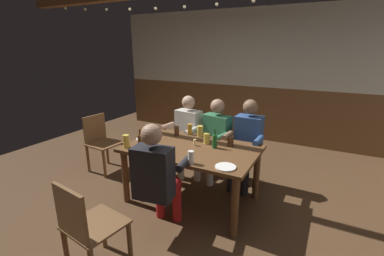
{
  "coord_description": "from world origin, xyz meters",
  "views": [
    {
      "loc": [
        1.44,
        -2.58,
        1.9
      ],
      "look_at": [
        0.0,
        0.15,
        0.97
      ],
      "focal_mm": 25.16,
      "sensor_mm": 36.0,
      "label": 1
    }
  ],
  "objects": [
    {
      "name": "back_wall_wainscot",
      "position": [
        0.0,
        2.99,
        0.56
      ],
      "size": [
        6.31,
        0.12,
        1.12
      ],
      "primitive_type": "cube",
      "color": "brown",
      "rests_on": "ground_plane"
    },
    {
      "name": "pint_glass_7",
      "position": [
        -0.25,
        0.57,
        0.8
      ],
      "size": [
        0.06,
        0.06,
        0.15
      ],
      "primitive_type": "cylinder",
      "color": "gold",
      "rests_on": "dining_table"
    },
    {
      "name": "pint_glass_1",
      "position": [
        0.22,
        -0.29,
        0.8
      ],
      "size": [
        0.06,
        0.06,
        0.14
      ],
      "primitive_type": "cylinder",
      "color": "white",
      "rests_on": "dining_table"
    },
    {
      "name": "plate_1",
      "position": [
        -0.68,
        0.09,
        0.74
      ],
      "size": [
        0.22,
        0.22,
        0.01
      ],
      "primitive_type": "cylinder",
      "color": "white",
      "rests_on": "dining_table"
    },
    {
      "name": "string_lights",
      "position": [
        -0.0,
        0.35,
        2.38
      ],
      "size": [
        4.45,
        0.04,
        0.14
      ],
      "color": "#F9EAB2"
    },
    {
      "name": "ground_plane",
      "position": [
        0.0,
        0.0,
        0.0
      ],
      "size": [
        7.57,
        7.57,
        0.0
      ],
      "primitive_type": "plane",
      "color": "#4C331E"
    },
    {
      "name": "table_candle",
      "position": [
        0.01,
        0.2,
        0.77
      ],
      "size": [
        0.04,
        0.04,
        0.08
      ],
      "primitive_type": "cylinder",
      "color": "#F9E08C",
      "rests_on": "dining_table"
    },
    {
      "name": "chair_empty_near_right",
      "position": [
        -0.21,
        -1.32,
        0.48
      ],
      "size": [
        0.5,
        0.5,
        0.88
      ],
      "rotation": [
        0.0,
        0.0,
        -0.14
      ],
      "color": "brown",
      "rests_on": "ground_plane"
    },
    {
      "name": "back_wall_upper",
      "position": [
        0.0,
        2.99,
        1.88
      ],
      "size": [
        6.31,
        0.12,
        1.53
      ],
      "primitive_type": "cube",
      "color": "beige"
    },
    {
      "name": "dining_table",
      "position": [
        0.0,
        0.14,
        0.63
      ],
      "size": [
        1.59,
        1.0,
        0.73
      ],
      "color": "brown",
      "rests_on": "ground_plane"
    },
    {
      "name": "pint_glass_5",
      "position": [
        -0.69,
        -0.24,
        0.81
      ],
      "size": [
        0.08,
        0.08,
        0.16
      ],
      "primitive_type": "cylinder",
      "color": "#E5C64C",
      "rests_on": "dining_table"
    },
    {
      "name": "person_0",
      "position": [
        -0.49,
        0.86,
        0.66
      ],
      "size": [
        0.56,
        0.55,
        1.2
      ],
      "rotation": [
        0.0,
        0.0,
        3.02
      ],
      "color": "silver",
      "rests_on": "ground_plane"
    },
    {
      "name": "pint_glass_2",
      "position": [
        -0.09,
        0.56,
        0.8
      ],
      "size": [
        0.08,
        0.08,
        0.15
      ],
      "primitive_type": "cylinder",
      "color": "#E5C64C",
      "rests_on": "dining_table"
    },
    {
      "name": "plate_0",
      "position": [
        0.58,
        -0.22,
        0.74
      ],
      "size": [
        0.21,
        0.21,
        0.01
      ],
      "primitive_type": "cylinder",
      "color": "white",
      "rests_on": "dining_table"
    },
    {
      "name": "pint_glass_4",
      "position": [
        0.11,
        0.34,
        0.8
      ],
      "size": [
        0.08,
        0.08,
        0.14
      ],
      "primitive_type": "cylinder",
      "color": "#E5C64C",
      "rests_on": "dining_table"
    },
    {
      "name": "pint_glass_6",
      "position": [
        -0.39,
        0.43,
        0.79
      ],
      "size": [
        0.07,
        0.07,
        0.13
      ],
      "primitive_type": "cylinder",
      "color": "#4C2D19",
      "rests_on": "dining_table"
    },
    {
      "name": "pint_glass_3",
      "position": [
        0.41,
        0.4,
        0.79
      ],
      "size": [
        0.08,
        0.08,
        0.11
      ],
      "primitive_type": "cylinder",
      "color": "#4C2D19",
      "rests_on": "dining_table"
    },
    {
      "name": "person_3",
      "position": [
        -0.01,
        -0.59,
        0.67
      ],
      "size": [
        0.56,
        0.56,
        1.22
      ],
      "rotation": [
        0.0,
        0.0,
        0.14
      ],
      "color": "black",
      "rests_on": "ground_plane"
    },
    {
      "name": "bottle_1",
      "position": [
        0.26,
        0.24,
        0.82
      ],
      "size": [
        0.06,
        0.06,
        0.24
      ],
      "color": "#195923",
      "rests_on": "dining_table"
    },
    {
      "name": "bottle_0",
      "position": [
        -0.5,
        -0.21,
        0.83
      ],
      "size": [
        0.07,
        0.07,
        0.25
      ],
      "color": "#593314",
      "rests_on": "dining_table"
    },
    {
      "name": "person_2",
      "position": [
        0.48,
        0.86,
        0.67
      ],
      "size": [
        0.51,
        0.53,
        1.22
      ],
      "rotation": [
        0.0,
        0.0,
        3.12
      ],
      "color": "#2D4C84",
      "rests_on": "ground_plane"
    },
    {
      "name": "chair_empty_near_left",
      "position": [
        -1.7,
        0.29,
        0.48
      ],
      "size": [
        0.48,
        0.48,
        0.88
      ],
      "rotation": [
        0.0,
        0.0,
        -1.66
      ],
      "color": "brown",
      "rests_on": "ground_plane"
    },
    {
      "name": "person_1",
      "position": [
        -0.01,
        0.87,
        0.66
      ],
      "size": [
        0.6,
        0.57,
        1.19
      ],
      "rotation": [
        0.0,
        0.0,
        2.94
      ],
      "color": "#33724C",
      "rests_on": "ground_plane"
    },
    {
      "name": "pint_glass_0",
      "position": [
        -0.16,
        -0.27,
        0.79
      ],
      "size": [
        0.06,
        0.06,
        0.12
      ],
      "primitive_type": "cylinder",
      "color": "#E5C64C",
      "rests_on": "dining_table"
    }
  ]
}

